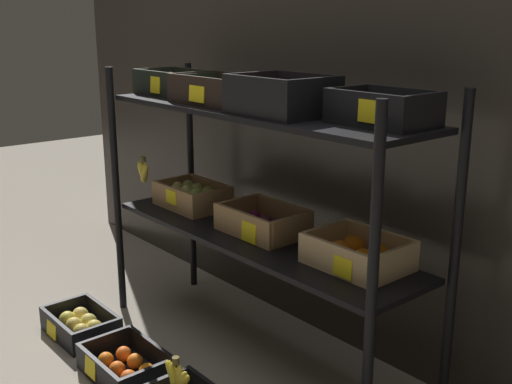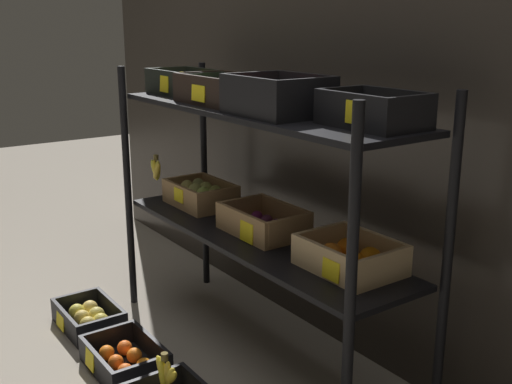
# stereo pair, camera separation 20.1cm
# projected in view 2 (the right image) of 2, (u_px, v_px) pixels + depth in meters

# --- Properties ---
(ground_plane) EXTENTS (10.00, 10.00, 0.00)m
(ground_plane) POSITION_uv_depth(u_px,v_px,m) (256.00, 353.00, 2.51)
(ground_plane) COLOR gray
(storefront_wall) EXTENTS (3.85, 0.12, 2.02)m
(storefront_wall) POSITION_uv_depth(u_px,v_px,m) (339.00, 96.00, 2.46)
(storefront_wall) COLOR #2D2823
(storefront_wall) RESTS_ON ground_plane
(display_rack) EXTENTS (1.57, 0.43, 1.12)m
(display_rack) POSITION_uv_depth(u_px,v_px,m) (253.00, 164.00, 2.33)
(display_rack) COLOR black
(display_rack) RESTS_ON ground_plane
(crate_ground_apple_gold) EXTENTS (0.33, 0.23, 0.10)m
(crate_ground_apple_gold) POSITION_uv_depth(u_px,v_px,m) (89.00, 318.00, 2.72)
(crate_ground_apple_gold) COLOR black
(crate_ground_apple_gold) RESTS_ON ground_plane
(crate_ground_tangerine) EXTENTS (0.34, 0.25, 0.10)m
(crate_ground_tangerine) POSITION_uv_depth(u_px,v_px,m) (125.00, 360.00, 2.38)
(crate_ground_tangerine) COLOR black
(crate_ground_tangerine) RESTS_ON ground_plane
(banana_bunch_loose) EXTENTS (0.16, 0.05, 0.13)m
(banana_bunch_loose) POSITION_uv_depth(u_px,v_px,m) (166.00, 374.00, 2.04)
(banana_bunch_loose) COLOR brown
(banana_bunch_loose) RESTS_ON crate_ground_center_apple_gold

